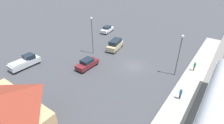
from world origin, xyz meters
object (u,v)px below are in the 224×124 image
object	(u,v)px
pickup_silver	(25,62)
light_pole_near_platform	(180,51)
light_pole_lot_center	(92,31)
suv_tan	(115,45)
pedestrian_on_platform	(181,93)
sedan_white	(107,29)
pedestrian_waiting_far	(195,66)
sedan_maroon	(87,63)

from	to	relation	value
pickup_silver	light_pole_near_platform	xyz separation A→B (m)	(-23.17, -13.42, 3.56)
light_pole_lot_center	suv_tan	bearing A→B (deg)	-121.15
pedestrian_on_platform	pickup_silver	distance (m)	26.82
pedestrian_on_platform	sedan_white	xyz separation A→B (m)	(24.97, -16.33, -0.40)
pedestrian_waiting_far	sedan_maroon	world-z (taller)	pedestrian_waiting_far
sedan_maroon	light_pole_near_platform	xyz separation A→B (m)	(-13.78, -6.98, 3.71)
suv_tan	light_pole_near_platform	distance (m)	14.78
light_pole_near_platform	pedestrian_waiting_far	bearing A→B (deg)	-129.94
pedestrian_waiting_far	light_pole_lot_center	xyz separation A→B (m)	(19.15, 4.73, 3.59)
pickup_silver	light_pole_lot_center	bearing A→B (deg)	-119.00
pedestrian_waiting_far	pickup_silver	xyz separation A→B (m)	(25.52, 16.23, -0.25)
sedan_white	light_pole_lot_center	bearing A→B (deg)	114.49
pedestrian_on_platform	light_pole_near_platform	size ratio (longest dim) A/B	0.24
light_pole_near_platform	light_pole_lot_center	bearing A→B (deg)	6.53
pickup_silver	light_pole_near_platform	size ratio (longest dim) A/B	0.75
pickup_silver	light_pole_lot_center	size ratio (longest dim) A/B	0.70
pedestrian_waiting_far	sedan_white	bearing A→B (deg)	-16.90
pedestrian_waiting_far	pickup_silver	bearing A→B (deg)	32.46
pedestrian_waiting_far	light_pole_lot_center	world-z (taller)	light_pole_lot_center
sedan_maroon	sedan_white	distance (m)	19.31
suv_tan	sedan_white	size ratio (longest dim) A/B	1.09
sedan_white	sedan_maroon	bearing A→B (deg)	116.42
pickup_silver	light_pole_lot_center	world-z (taller)	light_pole_lot_center
pedestrian_on_platform	sedan_white	world-z (taller)	pedestrian_on_platform
suv_tan	pedestrian_on_platform	bearing A→B (deg)	153.32
pickup_silver	light_pole_near_platform	distance (m)	27.02
pedestrian_waiting_far	light_pole_near_platform	world-z (taller)	light_pole_near_platform
pedestrian_on_platform	light_pole_near_platform	distance (m)	7.34
pedestrian_waiting_far	sedan_white	distance (m)	25.84
pedestrian_on_platform	light_pole_lot_center	xyz separation A→B (m)	(19.40, -4.09, 3.59)
pedestrian_on_platform	sedan_white	size ratio (longest dim) A/B	0.36
pedestrian_on_platform	sedan_maroon	xyz separation A→B (m)	(16.38, 0.97, -0.40)
pedestrian_on_platform	light_pole_near_platform	bearing A→B (deg)	-66.62
pickup_silver	light_pole_near_platform	world-z (taller)	light_pole_near_platform
pedestrian_waiting_far	pickup_silver	world-z (taller)	pickup_silver
pickup_silver	pedestrian_on_platform	bearing A→B (deg)	-163.96
sedan_white	light_pole_near_platform	distance (m)	24.91
light_pole_lot_center	pickup_silver	bearing A→B (deg)	61.00
light_pole_near_platform	sedan_white	bearing A→B (deg)	-24.76
pedestrian_waiting_far	sedan_maroon	xyz separation A→B (m)	(16.13, 9.79, -0.40)
pedestrian_on_platform	light_pole_lot_center	distance (m)	20.15
pedestrian_waiting_far	sedan_maroon	size ratio (longest dim) A/B	0.38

